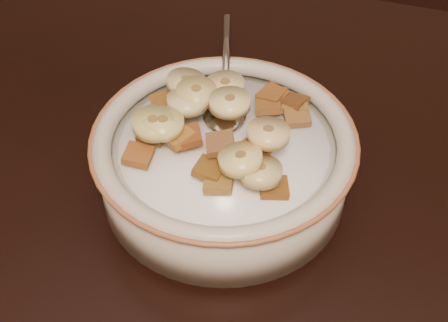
# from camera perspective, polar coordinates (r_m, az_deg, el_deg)

# --- Properties ---
(cereal_bowl) EXTENTS (0.19, 0.19, 0.05)m
(cereal_bowl) POSITION_cam_1_polar(r_m,az_deg,el_deg) (0.49, -0.00, -0.54)
(cereal_bowl) COLOR #AEA98D
(cereal_bowl) RESTS_ON table
(milk) EXTENTS (0.16, 0.16, 0.00)m
(milk) POSITION_cam_1_polar(r_m,az_deg,el_deg) (0.48, -0.00, 1.41)
(milk) COLOR white
(milk) RESTS_ON cereal_bowl
(spoon) EXTENTS (0.05, 0.05, 0.01)m
(spoon) POSITION_cam_1_polar(r_m,az_deg,el_deg) (0.50, 0.07, 4.29)
(spoon) COLOR silver
(spoon) RESTS_ON cereal_bowl
(cereal_square_0) EXTENTS (0.03, 0.03, 0.01)m
(cereal_square_0) POSITION_cam_1_polar(r_m,az_deg,el_deg) (0.50, -2.33, 5.70)
(cereal_square_0) COLOR brown
(cereal_square_0) RESTS_ON milk
(cereal_square_1) EXTENTS (0.03, 0.03, 0.01)m
(cereal_square_1) POSITION_cam_1_polar(r_m,az_deg,el_deg) (0.51, -5.51, 5.33)
(cereal_square_1) COLOR brown
(cereal_square_1) RESTS_ON milk
(cereal_square_2) EXTENTS (0.02, 0.02, 0.01)m
(cereal_square_2) POSITION_cam_1_polar(r_m,az_deg,el_deg) (0.50, -5.16, 4.69)
(cereal_square_2) COLOR #914F18
(cereal_square_2) RESTS_ON milk
(cereal_square_3) EXTENTS (0.02, 0.02, 0.01)m
(cereal_square_3) POSITION_cam_1_polar(r_m,az_deg,el_deg) (0.48, -6.56, 2.49)
(cereal_square_3) COLOR brown
(cereal_square_3) RESTS_ON milk
(cereal_square_4) EXTENTS (0.03, 0.03, 0.01)m
(cereal_square_4) POSITION_cam_1_polar(r_m,az_deg,el_deg) (0.44, 4.59, -2.41)
(cereal_square_4) COLOR brown
(cereal_square_4) RESTS_ON milk
(cereal_square_5) EXTENTS (0.02, 0.02, 0.01)m
(cereal_square_5) POSITION_cam_1_polar(r_m,az_deg,el_deg) (0.44, -0.48, -1.92)
(cereal_square_5) COLOR olive
(cereal_square_5) RESTS_ON milk
(cereal_square_6) EXTENTS (0.03, 0.03, 0.01)m
(cereal_square_6) POSITION_cam_1_polar(r_m,az_deg,el_deg) (0.48, 0.16, 4.81)
(cereal_square_6) COLOR #9C6434
(cereal_square_6) RESTS_ON milk
(cereal_square_7) EXTENTS (0.03, 0.03, 0.01)m
(cereal_square_7) POSITION_cam_1_polar(r_m,az_deg,el_deg) (0.50, 6.68, 4.14)
(cereal_square_7) COLOR #996735
(cereal_square_7) RESTS_ON milk
(cereal_square_8) EXTENTS (0.03, 0.03, 0.01)m
(cereal_square_8) POSITION_cam_1_polar(r_m,az_deg,el_deg) (0.51, -4.97, 5.20)
(cereal_square_8) COLOR brown
(cereal_square_8) RESTS_ON milk
(cereal_square_9) EXTENTS (0.03, 0.03, 0.01)m
(cereal_square_9) POSITION_cam_1_polar(r_m,az_deg,el_deg) (0.46, -3.34, 2.24)
(cereal_square_9) COLOR brown
(cereal_square_9) RESTS_ON milk
(cereal_square_10) EXTENTS (0.03, 0.03, 0.01)m
(cereal_square_10) POSITION_cam_1_polar(r_m,az_deg,el_deg) (0.46, -4.19, 2.26)
(cereal_square_10) COLOR #9B6622
(cereal_square_10) RESTS_ON milk
(cereal_square_11) EXTENTS (0.02, 0.03, 0.01)m
(cereal_square_11) POSITION_cam_1_polar(r_m,az_deg,el_deg) (0.46, 3.78, 2.74)
(cereal_square_11) COLOR brown
(cereal_square_11) RESTS_ON milk
(cereal_square_12) EXTENTS (0.03, 0.03, 0.01)m
(cereal_square_12) POSITION_cam_1_polar(r_m,az_deg,el_deg) (0.51, 6.36, 5.46)
(cereal_square_12) COLOR brown
(cereal_square_12) RESTS_ON milk
(cereal_square_13) EXTENTS (0.02, 0.02, 0.01)m
(cereal_square_13) POSITION_cam_1_polar(r_m,az_deg,el_deg) (0.46, -7.86, 0.54)
(cereal_square_13) COLOR brown
(cereal_square_13) RESTS_ON milk
(cereal_square_14) EXTENTS (0.02, 0.02, 0.01)m
(cereal_square_14) POSITION_cam_1_polar(r_m,az_deg,el_deg) (0.44, -1.34, -0.76)
(cereal_square_14) COLOR brown
(cereal_square_14) RESTS_ON milk
(cereal_square_15) EXTENTS (0.02, 0.02, 0.01)m
(cereal_square_15) POSITION_cam_1_polar(r_m,az_deg,el_deg) (0.50, 4.06, 5.10)
(cereal_square_15) COLOR #91511E
(cereal_square_15) RESTS_ON milk
(cereal_square_16) EXTENTS (0.03, 0.02, 0.01)m
(cereal_square_16) POSITION_cam_1_polar(r_m,az_deg,el_deg) (0.51, 4.40, 6.03)
(cereal_square_16) COLOR brown
(cereal_square_16) RESTS_ON milk
(cereal_square_17) EXTENTS (0.03, 0.03, 0.01)m
(cereal_square_17) POSITION_cam_1_polar(r_m,az_deg,el_deg) (0.51, 4.47, 6.00)
(cereal_square_17) COLOR brown
(cereal_square_17) RESTS_ON milk
(cereal_square_18) EXTENTS (0.03, 0.03, 0.01)m
(cereal_square_18) POSITION_cam_1_polar(r_m,az_deg,el_deg) (0.45, -0.35, 1.61)
(cereal_square_18) COLOR brown
(cereal_square_18) RESTS_ON milk
(cereal_square_19) EXTENTS (0.02, 0.02, 0.01)m
(cereal_square_19) POSITION_cam_1_polar(r_m,az_deg,el_deg) (0.50, 6.47, 5.16)
(cereal_square_19) COLOR olive
(cereal_square_19) RESTS_ON milk
(cereal_square_20) EXTENTS (0.03, 0.03, 0.01)m
(cereal_square_20) POSITION_cam_1_polar(r_m,az_deg,el_deg) (0.45, 2.96, 1.26)
(cereal_square_20) COLOR brown
(cereal_square_20) RESTS_ON milk
(banana_slice_0) EXTENTS (0.04, 0.04, 0.01)m
(banana_slice_0) POSITION_cam_1_polar(r_m,az_deg,el_deg) (0.50, 0.10, 6.87)
(banana_slice_0) COLOR beige
(banana_slice_0) RESTS_ON milk
(banana_slice_1) EXTENTS (0.04, 0.04, 0.01)m
(banana_slice_1) POSITION_cam_1_polar(r_m,az_deg,el_deg) (0.48, -2.55, 6.23)
(banana_slice_1) COLOR #E4D076
(banana_slice_1) RESTS_ON milk
(banana_slice_2) EXTENTS (0.04, 0.04, 0.01)m
(banana_slice_2) POSITION_cam_1_polar(r_m,az_deg,el_deg) (0.44, 4.06, 2.52)
(banana_slice_2) COLOR #FEDD93
(banana_slice_2) RESTS_ON milk
(banana_slice_3) EXTENTS (0.04, 0.04, 0.02)m
(banana_slice_3) POSITION_cam_1_polar(r_m,az_deg,el_deg) (0.43, 3.31, -0.96)
(banana_slice_3) COLOR #CEBF80
(banana_slice_3) RESTS_ON milk
(banana_slice_4) EXTENTS (0.04, 0.04, 0.01)m
(banana_slice_4) POSITION_cam_1_polar(r_m,az_deg,el_deg) (0.46, -5.59, 3.42)
(banana_slice_4) COLOR #FFEC86
(banana_slice_4) RESTS_ON milk
(banana_slice_5) EXTENTS (0.04, 0.04, 0.01)m
(banana_slice_5) POSITION_cam_1_polar(r_m,az_deg,el_deg) (0.46, -6.50, 3.40)
(banana_slice_5) COLOR #E7DA7E
(banana_slice_5) RESTS_ON milk
(banana_slice_6) EXTENTS (0.04, 0.04, 0.01)m
(banana_slice_6) POSITION_cam_1_polar(r_m,az_deg,el_deg) (0.47, 0.54, 5.36)
(banana_slice_6) COLOR #FFF1A8
(banana_slice_6) RESTS_ON milk
(banana_slice_7) EXTENTS (0.04, 0.04, 0.02)m
(banana_slice_7) POSITION_cam_1_polar(r_m,az_deg,el_deg) (0.43, 1.52, 0.14)
(banana_slice_7) COLOR #FAEA84
(banana_slice_7) RESTS_ON milk
(banana_slice_8) EXTENTS (0.04, 0.04, 0.02)m
(banana_slice_8) POSITION_cam_1_polar(r_m,az_deg,el_deg) (0.50, -3.47, 7.13)
(banana_slice_8) COLOR #D5BB7F
(banana_slice_8) RESTS_ON milk
(banana_slice_9) EXTENTS (0.04, 0.04, 0.01)m
(banana_slice_9) POSITION_cam_1_polar(r_m,az_deg,el_deg) (0.48, -3.40, 5.43)
(banana_slice_9) COLOR #F5EBA0
(banana_slice_9) RESTS_ON milk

